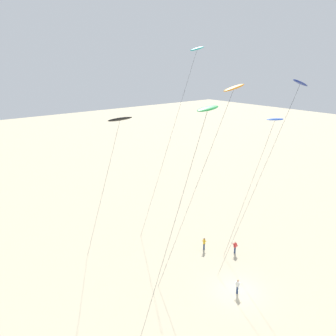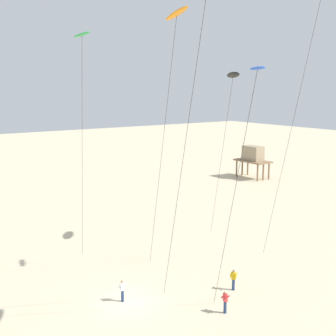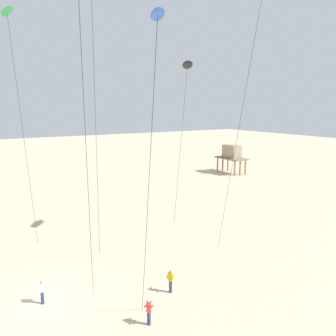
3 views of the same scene
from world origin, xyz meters
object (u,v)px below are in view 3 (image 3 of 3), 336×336
Objects in this scene: kite_flyer_furthest at (149,311)px; kite_blue at (157,24)px; kite_black at (187,66)px; kite_flyer_middle at (42,291)px; stilt_house at (232,154)px; kite_green at (8,17)px; kite_flyer_nearest at (171,281)px.

kite_blue is at bearing -20.85° from kite_flyer_furthest.
kite_black reaches higher than kite_flyer_middle.
kite_black is 38.02m from stilt_house.
stilt_house is at bearing 123.91° from kite_flyer_middle.
kite_black is at bearing 141.41° from kite_blue.
kite_green is at bearing -61.73° from stilt_house.
kite_black is at bearing 85.62° from kite_green.
kite_flyer_middle is (5.57, 0.06, -18.46)m from kite_green.
stilt_house is (-37.31, 37.95, -12.53)m from kite_blue.
kite_green is 11.94× the size of kite_flyer_nearest.
kite_black is 10.35× the size of kite_flyer_middle.
kite_flyer_nearest is at bearing -47.01° from stilt_house.
kite_black is 17.61m from kite_blue.
stilt_house is at bearing 134.51° from kite_blue.
kite_flyer_furthest is (-3.65, 1.39, -15.54)m from kite_blue.
kite_blue reaches higher than kite_flyer_nearest.
kite_flyer_nearest is at bearing 42.77° from kite_green.
kite_flyer_nearest is (8.83, 8.17, -18.46)m from kite_green.
kite_flyer_middle is at bearing -56.09° from stilt_house.
kite_green reaches higher than kite_flyer_furthest.
kite_green is 15.63m from kite_blue.
stilt_house is (-33.66, 36.56, 3.01)m from kite_flyer_furthest.
kite_black is at bearing 139.61° from kite_flyer_nearest.
kite_blue reaches higher than kite_flyer_furthest.
kite_black is (1.13, 14.72, -2.64)m from kite_green.
kite_black is at bearing 136.52° from kite_flyer_furthest.
kite_green reaches higher than stilt_house.
kite_flyer_middle is at bearing 0.61° from kite_green.
kite_flyer_middle is at bearing -73.15° from kite_black.
kite_black reaches higher than kite_flyer_furthest.
kite_black is 1.02× the size of kite_blue.
kite_flyer_nearest is 1.00× the size of kite_flyer_middle.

